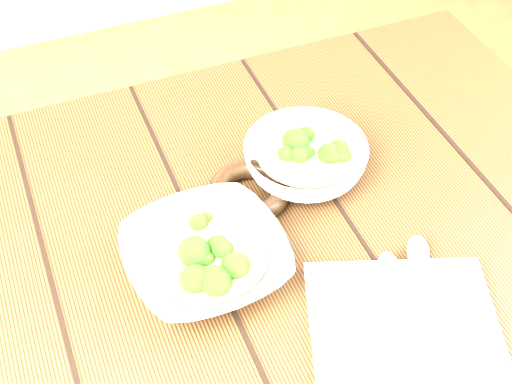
{
  "coord_description": "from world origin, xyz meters",
  "views": [
    {
      "loc": [
        -0.18,
        -0.56,
        1.49
      ],
      "look_at": [
        0.06,
        0.05,
        0.8
      ],
      "focal_mm": 50.0,
      "sensor_mm": 36.0,
      "label": 1
    }
  ],
  "objects_px": {
    "soup_bowl_front": "(206,257)",
    "trivet": "(249,191)",
    "table": "(228,308)",
    "soup_bowl_back": "(305,160)",
    "napkin": "(403,323)"
  },
  "relations": [
    {
      "from": "table",
      "to": "napkin",
      "type": "height_order",
      "value": "napkin"
    },
    {
      "from": "soup_bowl_back",
      "to": "trivet",
      "type": "height_order",
      "value": "soup_bowl_back"
    },
    {
      "from": "soup_bowl_front",
      "to": "soup_bowl_back",
      "type": "distance_m",
      "value": 0.22
    },
    {
      "from": "soup_bowl_front",
      "to": "trivet",
      "type": "bearing_deg",
      "value": 44.86
    },
    {
      "from": "table",
      "to": "soup_bowl_back",
      "type": "relative_size",
      "value": 5.69
    },
    {
      "from": "table",
      "to": "trivet",
      "type": "distance_m",
      "value": 0.17
    },
    {
      "from": "trivet",
      "to": "soup_bowl_back",
      "type": "bearing_deg",
      "value": 8.57
    },
    {
      "from": "table",
      "to": "soup_bowl_back",
      "type": "height_order",
      "value": "soup_bowl_back"
    },
    {
      "from": "soup_bowl_front",
      "to": "soup_bowl_back",
      "type": "height_order",
      "value": "soup_bowl_back"
    },
    {
      "from": "table",
      "to": "soup_bowl_front",
      "type": "xyz_separation_m",
      "value": [
        -0.03,
        -0.01,
        0.15
      ]
    },
    {
      "from": "table",
      "to": "soup_bowl_front",
      "type": "bearing_deg",
      "value": -157.37
    },
    {
      "from": "soup_bowl_back",
      "to": "trivet",
      "type": "distance_m",
      "value": 0.09
    },
    {
      "from": "soup_bowl_back",
      "to": "napkin",
      "type": "bearing_deg",
      "value": -89.8
    },
    {
      "from": "soup_bowl_front",
      "to": "trivet",
      "type": "distance_m",
      "value": 0.14
    },
    {
      "from": "table",
      "to": "soup_bowl_front",
      "type": "relative_size",
      "value": 5.59
    }
  ]
}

